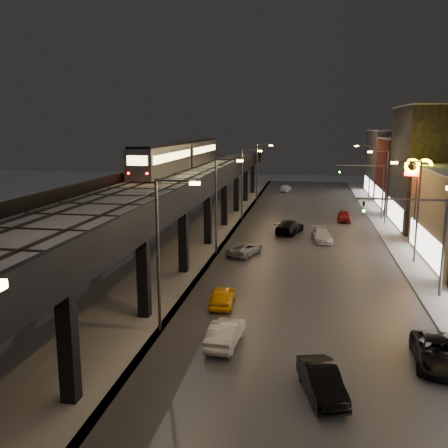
{
  "coord_description": "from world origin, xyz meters",
  "views": [
    {
      "loc": [
        7.66,
        -13.56,
        11.89
      ],
      "look_at": [
        1.79,
        20.78,
        5.0
      ],
      "focal_mm": 40.0,
      "sensor_mm": 36.0,
      "label": 1
    }
  ],
  "objects_px": {
    "car_onc_silver": "(322,382)",
    "subway_train": "(181,155)",
    "car_onc_white": "(322,236)",
    "car_mid_dark": "(289,227)",
    "car_near_white": "(225,334)",
    "car_mid_silver": "(245,249)",
    "car_taxi": "(222,297)",
    "car_onc_red": "(344,216)",
    "car_far_white": "(286,189)",
    "car_onc_dark": "(437,354)"
  },
  "relations": [
    {
      "from": "car_taxi",
      "to": "car_onc_silver",
      "type": "relative_size",
      "value": 0.93
    },
    {
      "from": "car_mid_dark",
      "to": "car_onc_silver",
      "type": "xyz_separation_m",
      "value": [
        2.84,
        -34.06,
        -0.08
      ]
    },
    {
      "from": "car_mid_silver",
      "to": "car_onc_dark",
      "type": "xyz_separation_m",
      "value": [
        12.3,
        -20.02,
        0.04
      ]
    },
    {
      "from": "car_taxi",
      "to": "car_far_white",
      "type": "xyz_separation_m",
      "value": [
        1.32,
        59.43,
        0.01
      ]
    },
    {
      "from": "car_near_white",
      "to": "car_onc_silver",
      "type": "distance_m",
      "value": 6.77
    },
    {
      "from": "car_onc_dark",
      "to": "car_onc_red",
      "type": "height_order",
      "value": "car_onc_red"
    },
    {
      "from": "car_mid_dark",
      "to": "car_onc_white",
      "type": "relative_size",
      "value": 1.16
    },
    {
      "from": "car_onc_silver",
      "to": "car_onc_dark",
      "type": "xyz_separation_m",
      "value": [
        5.75,
        3.85,
        -0.01
      ]
    },
    {
      "from": "car_mid_dark",
      "to": "car_onc_dark",
      "type": "bearing_deg",
      "value": 121.51
    },
    {
      "from": "subway_train",
      "to": "car_mid_silver",
      "type": "distance_m",
      "value": 21.81
    },
    {
      "from": "car_onc_red",
      "to": "car_mid_silver",
      "type": "bearing_deg",
      "value": -116.87
    },
    {
      "from": "car_onc_white",
      "to": "car_mid_dark",
      "type": "bearing_deg",
      "value": 129.94
    },
    {
      "from": "car_mid_dark",
      "to": "car_onc_white",
      "type": "distance_m",
      "value": 4.79
    },
    {
      "from": "subway_train",
      "to": "car_mid_silver",
      "type": "height_order",
      "value": "subway_train"
    },
    {
      "from": "car_taxi",
      "to": "car_onc_red",
      "type": "xyz_separation_m",
      "value": [
        9.99,
        32.09,
        0.02
      ]
    },
    {
      "from": "car_mid_silver",
      "to": "car_onc_red",
      "type": "height_order",
      "value": "car_onc_red"
    },
    {
      "from": "car_mid_silver",
      "to": "car_mid_dark",
      "type": "xyz_separation_m",
      "value": [
        3.71,
        10.2,
        0.14
      ]
    },
    {
      "from": "car_near_white",
      "to": "car_onc_white",
      "type": "bearing_deg",
      "value": -98.61
    },
    {
      "from": "subway_train",
      "to": "car_onc_white",
      "type": "relative_size",
      "value": 7.44
    },
    {
      "from": "car_taxi",
      "to": "car_mid_silver",
      "type": "height_order",
      "value": "car_taxi"
    },
    {
      "from": "car_mid_dark",
      "to": "car_far_white",
      "type": "relative_size",
      "value": 1.34
    },
    {
      "from": "car_taxi",
      "to": "car_onc_white",
      "type": "bearing_deg",
      "value": -111.67
    },
    {
      "from": "car_near_white",
      "to": "subway_train",
      "type": "bearing_deg",
      "value": -68.44
    },
    {
      "from": "subway_train",
      "to": "car_onc_silver",
      "type": "height_order",
      "value": "subway_train"
    },
    {
      "from": "car_onc_silver",
      "to": "car_near_white",
      "type": "bearing_deg",
      "value": 124.65
    },
    {
      "from": "car_onc_white",
      "to": "car_onc_red",
      "type": "relative_size",
      "value": 1.14
    },
    {
      "from": "car_mid_silver",
      "to": "car_onc_white",
      "type": "bearing_deg",
      "value": -117.21
    },
    {
      "from": "car_near_white",
      "to": "car_far_white",
      "type": "bearing_deg",
      "value": -86.4
    },
    {
      "from": "car_onc_white",
      "to": "car_onc_red",
      "type": "height_order",
      "value": "car_onc_red"
    },
    {
      "from": "car_mid_dark",
      "to": "car_far_white",
      "type": "distance_m",
      "value": 35.86
    },
    {
      "from": "car_mid_dark",
      "to": "car_onc_white",
      "type": "height_order",
      "value": "car_mid_dark"
    },
    {
      "from": "car_near_white",
      "to": "car_onc_white",
      "type": "xyz_separation_m",
      "value": [
        5.76,
        26.34,
        -0.02
      ]
    },
    {
      "from": "car_taxi",
      "to": "car_mid_dark",
      "type": "relative_size",
      "value": 0.73
    },
    {
      "from": "car_taxi",
      "to": "car_near_white",
      "type": "height_order",
      "value": "car_near_white"
    },
    {
      "from": "car_onc_white",
      "to": "subway_train",
      "type": "bearing_deg",
      "value": 142.27
    },
    {
      "from": "subway_train",
      "to": "car_onc_silver",
      "type": "distance_m",
      "value": 45.4
    },
    {
      "from": "car_mid_silver",
      "to": "car_taxi",
      "type": "bearing_deg",
      "value": 109.93
    },
    {
      "from": "subway_train",
      "to": "car_near_white",
      "type": "distance_m",
      "value": 39.58
    },
    {
      "from": "car_mid_dark",
      "to": "car_onc_silver",
      "type": "height_order",
      "value": "car_mid_dark"
    },
    {
      "from": "car_onc_dark",
      "to": "car_onc_red",
      "type": "xyz_separation_m",
      "value": [
        -2.07,
        38.66,
        0.01
      ]
    },
    {
      "from": "car_near_white",
      "to": "car_onc_dark",
      "type": "height_order",
      "value": "car_near_white"
    },
    {
      "from": "car_far_white",
      "to": "car_onc_red",
      "type": "height_order",
      "value": "car_onc_red"
    },
    {
      "from": "car_taxi",
      "to": "car_onc_red",
      "type": "distance_m",
      "value": 33.61
    },
    {
      "from": "subway_train",
      "to": "car_onc_red",
      "type": "height_order",
      "value": "subway_train"
    },
    {
      "from": "car_onc_red",
      "to": "car_taxi",
      "type": "bearing_deg",
      "value": -105.43
    },
    {
      "from": "car_onc_silver",
      "to": "subway_train",
      "type": "bearing_deg",
      "value": 97.91
    },
    {
      "from": "car_taxi",
      "to": "car_mid_silver",
      "type": "relative_size",
      "value": 0.86
    },
    {
      "from": "car_mid_silver",
      "to": "car_mid_dark",
      "type": "bearing_deg",
      "value": -91.05
    },
    {
      "from": "subway_train",
      "to": "car_onc_white",
      "type": "distance_m",
      "value": 21.98
    },
    {
      "from": "car_taxi",
      "to": "car_far_white",
      "type": "relative_size",
      "value": 0.99
    }
  ]
}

